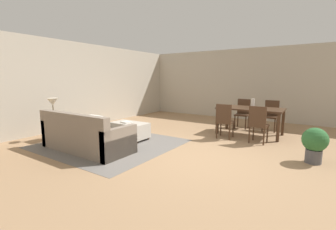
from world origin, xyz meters
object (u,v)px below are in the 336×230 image
at_px(couch, 86,137).
at_px(dining_chair_near_right, 258,122).
at_px(ottoman_table, 130,130).
at_px(side_table, 54,123).
at_px(table_lamp, 53,103).
at_px(dining_chair_near_left, 224,119).
at_px(book_on_ottoman, 126,122).
at_px(dining_table, 250,111).
at_px(potted_plant, 315,143).
at_px(dining_chair_far_left, 243,112).
at_px(vase_centerpiece, 253,103).
at_px(dining_chair_far_right, 271,114).

bearing_deg(couch, dining_chair_near_right, 41.24).
relative_size(ottoman_table, side_table, 1.77).
distance_m(side_table, table_lamp, 0.53).
height_order(dining_chair_near_left, book_on_ottoman, dining_chair_near_left).
xyz_separation_m(side_table, dining_table, (3.99, 3.40, 0.23)).
height_order(table_lamp, dining_table, table_lamp).
distance_m(ottoman_table, potted_plant, 4.12).
bearing_deg(potted_plant, side_table, -162.59).
height_order(dining_chair_near_right, dining_chair_far_left, same).
distance_m(couch, dining_chair_near_left, 3.45).
relative_size(ottoman_table, dining_table, 0.57).
relative_size(vase_centerpiece, book_on_ottoman, 0.98).
relative_size(side_table, dining_chair_far_right, 0.60).
distance_m(table_lamp, dining_table, 5.25).
xyz_separation_m(dining_table, dining_chair_near_left, (-0.43, -0.85, -0.15)).
distance_m(vase_centerpiece, potted_plant, 2.35).
relative_size(dining_table, potted_plant, 2.55).
bearing_deg(ottoman_table, dining_chair_near_left, 34.59).
bearing_deg(side_table, couch, -4.12).
height_order(couch, ottoman_table, couch).
xyz_separation_m(dining_table, vase_centerpiece, (0.04, 0.05, 0.22)).
bearing_deg(dining_table, side_table, -139.59).
distance_m(dining_chair_far_right, book_on_ottoman, 4.30).
xyz_separation_m(table_lamp, dining_chair_far_right, (4.39, 4.24, -0.45)).
xyz_separation_m(couch, book_on_ottoman, (0.09, 1.20, 0.16)).
distance_m(couch, vase_centerpiece, 4.47).
distance_m(dining_chair_far_right, vase_centerpiece, 0.95).
distance_m(side_table, dining_chair_near_right, 5.09).
height_order(side_table, dining_chair_near_right, dining_chair_near_right).
height_order(dining_table, book_on_ottoman, dining_table).
xyz_separation_m(side_table, dining_chair_far_right, (4.39, 4.24, 0.08)).
xyz_separation_m(table_lamp, vase_centerpiece, (4.04, 3.44, -0.08)).
bearing_deg(dining_chair_near_left, book_on_ottoman, -145.30).
relative_size(dining_chair_far_left, book_on_ottoman, 3.54).
bearing_deg(vase_centerpiece, table_lamp, -139.52).
distance_m(dining_chair_near_right, dining_chair_far_left, 1.85).
distance_m(dining_table, dining_chair_far_left, 0.93).
bearing_deg(dining_chair_far_left, table_lamp, -130.26).
relative_size(ottoman_table, book_on_ottoman, 3.78).
distance_m(table_lamp, book_on_ottoman, 1.90).
xyz_separation_m(dining_table, dining_chair_near_right, (0.41, -0.84, -0.15)).
height_order(dining_chair_near_right, vase_centerpiece, vase_centerpiece).
distance_m(dining_chair_near_right, potted_plant, 1.44).
bearing_deg(ottoman_table, dining_chair_near_right, 26.10).
height_order(couch, dining_chair_near_right, dining_chair_near_right).
distance_m(ottoman_table, dining_chair_near_right, 3.22).
xyz_separation_m(couch, dining_chair_far_right, (3.02, 4.34, 0.23)).
relative_size(table_lamp, dining_chair_near_left, 0.57).
height_order(dining_chair_near_left, dining_chair_near_right, same).
height_order(dining_chair_near_right, book_on_ottoman, dining_chair_near_right).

